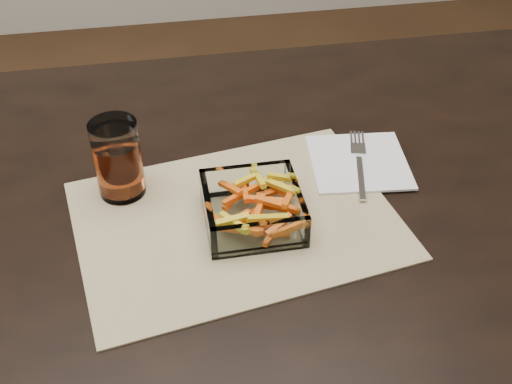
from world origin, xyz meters
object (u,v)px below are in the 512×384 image
glass_bowl (253,210)px  fork (359,161)px  tumbler (118,161)px  dining_table (193,241)px

glass_bowl → fork: (0.19, 0.10, -0.02)m
glass_bowl → tumbler: (-0.18, 0.10, 0.03)m
dining_table → glass_bowl: size_ratio=11.84×
dining_table → fork: fork is taller
dining_table → tumbler: (-0.10, 0.03, 0.15)m
dining_table → glass_bowl: bearing=-38.9°
glass_bowl → tumbler: 0.21m
tumbler → fork: size_ratio=0.69×
tumbler → fork: (0.37, 0.00, -0.05)m
glass_bowl → tumbler: size_ratio=1.11×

